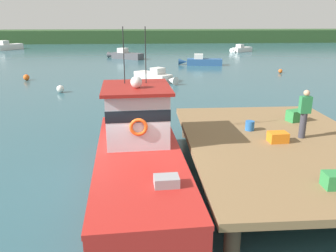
% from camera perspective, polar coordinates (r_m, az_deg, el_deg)
% --- Properties ---
extents(ground_plane, '(200.00, 200.00, 0.00)m').
position_cam_1_polar(ground_plane, '(11.58, -5.54, -8.76)').
color(ground_plane, '#2D5660').
extents(dock, '(6.00, 9.00, 1.20)m').
position_cam_1_polar(dock, '(11.98, 17.93, -3.06)').
color(dock, '#4C3D2D').
rests_on(dock, ground).
extents(main_fishing_boat, '(2.98, 9.89, 4.80)m').
position_cam_1_polar(main_fishing_boat, '(11.07, -4.82, -4.30)').
color(main_fishing_boat, red).
rests_on(main_fishing_boat, ground).
extents(crate_stack_near_edge, '(0.62, 0.47, 0.33)m').
position_cam_1_polar(crate_stack_near_edge, '(11.86, 17.51, -1.74)').
color(crate_stack_near_edge, orange).
rests_on(crate_stack_near_edge, dock).
extents(crate_single_far, '(0.61, 0.46, 0.37)m').
position_cam_1_polar(crate_single_far, '(9.30, 25.79, -7.98)').
color(crate_single_far, '#2D8442').
rests_on(crate_single_far, dock).
extents(crate_stack_mid_dock, '(0.71, 0.61, 0.43)m').
position_cam_1_polar(crate_stack_mid_dock, '(14.40, 20.07, 1.59)').
color(crate_stack_mid_dock, '#2D8442').
rests_on(crate_stack_mid_dock, dock).
extents(bait_bucket, '(0.32, 0.32, 0.34)m').
position_cam_1_polar(bait_bucket, '(12.79, 13.21, 0.05)').
color(bait_bucket, '#2866B2').
rests_on(bait_bucket, dock).
extents(deckhand_by_the_boat, '(0.36, 0.22, 1.63)m').
position_cam_1_polar(deckhand_by_the_boat, '(12.35, 21.38, 1.99)').
color(deckhand_by_the_boat, '#383842').
rests_on(deckhand_by_the_boat, dock).
extents(moored_boat_near_channel, '(4.73, 3.69, 1.28)m').
position_cam_1_polar(moored_boat_near_channel, '(44.50, -7.02, 11.42)').
color(moored_boat_near_channel, '#4C4C51').
rests_on(moored_boat_near_channel, ground).
extents(moored_boat_mid_harbor, '(3.97, 3.25, 1.09)m').
position_cam_1_polar(moored_boat_mid_harbor, '(54.03, 11.84, 12.19)').
color(moored_boat_mid_harbor, white).
rests_on(moored_boat_mid_harbor, ground).
extents(moored_boat_outer_mooring, '(3.95, 5.42, 1.44)m').
position_cam_1_polar(moored_boat_outer_mooring, '(61.51, -24.90, 11.69)').
color(moored_boat_outer_mooring, white).
rests_on(moored_boat_outer_mooring, ground).
extents(moored_boat_far_right, '(4.77, 1.79, 1.19)m').
position_cam_1_polar(moored_boat_far_right, '(38.48, 5.48, 10.47)').
color(moored_boat_far_right, '#285184').
rests_on(moored_boat_far_right, ground).
extents(moored_boat_far_left, '(3.52, 4.01, 1.13)m').
position_cam_1_polar(moored_boat_far_left, '(28.66, -2.08, 8.07)').
color(moored_boat_far_left, silver).
rests_on(moored_boat_far_left, ground).
extents(mooring_buoy_inshore, '(0.49, 0.49, 0.49)m').
position_cam_1_polar(mooring_buoy_inshore, '(31.41, -22.12, 7.38)').
color(mooring_buoy_inshore, '#EA5B19').
rests_on(mooring_buoy_inshore, ground).
extents(mooring_buoy_channel_marker, '(0.51, 0.51, 0.51)m').
position_cam_1_polar(mooring_buoy_channel_marker, '(25.52, -17.17, 5.81)').
color(mooring_buoy_channel_marker, silver).
rests_on(mooring_buoy_channel_marker, ground).
extents(mooring_buoy_spare_mooring, '(0.39, 0.39, 0.39)m').
position_cam_1_polar(mooring_buoy_spare_mooring, '(30.87, -2.16, 8.39)').
color(mooring_buoy_spare_mooring, silver).
rests_on(mooring_buoy_spare_mooring, ground).
extents(mooring_buoy_outer, '(0.37, 0.37, 0.37)m').
position_cam_1_polar(mooring_buoy_outer, '(34.58, 17.89, 8.54)').
color(mooring_buoy_outer, '#EA5B19').
rests_on(mooring_buoy_outer, ground).
extents(far_shoreline, '(120.00, 8.00, 2.40)m').
position_cam_1_polar(far_shoreline, '(72.48, -4.44, 14.43)').
color(far_shoreline, '#284723').
rests_on(far_shoreline, ground).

